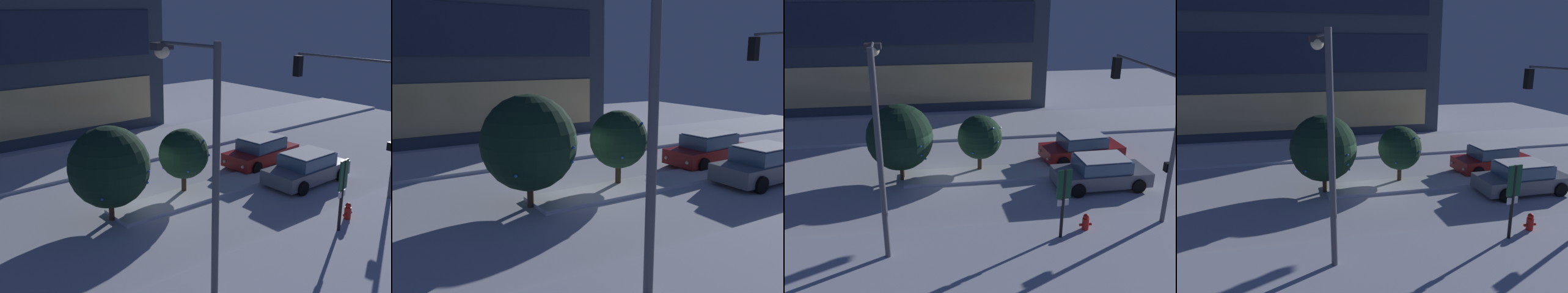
# 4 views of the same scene
# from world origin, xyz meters

# --- Properties ---
(ground) EXTENTS (52.00, 52.00, 0.00)m
(ground) POSITION_xyz_m (0.00, 0.00, 0.00)
(ground) COLOR silver
(curb_strip_near) EXTENTS (52.00, 5.20, 0.14)m
(curb_strip_near) POSITION_xyz_m (0.00, -7.67, 0.07)
(curb_strip_near) COLOR silver
(curb_strip_near) RESTS_ON ground
(curb_strip_far) EXTENTS (52.00, 5.20, 0.14)m
(curb_strip_far) POSITION_xyz_m (0.00, 7.67, 0.07)
(curb_strip_far) COLOR silver
(curb_strip_far) RESTS_ON ground
(median_strip) EXTENTS (9.00, 1.80, 0.14)m
(median_strip) POSITION_xyz_m (3.38, -0.19, 0.07)
(median_strip) COLOR silver
(median_strip) RESTS_ON ground
(car_near) EXTENTS (4.51, 2.16, 1.49)m
(car_near) POSITION_xyz_m (8.09, -2.17, 0.71)
(car_near) COLOR slate
(car_near) RESTS_ON ground
(car_far) EXTENTS (4.51, 2.28, 1.49)m
(car_far) POSITION_xyz_m (8.37, 1.05, 0.71)
(car_far) COLOR maroon
(car_far) RESTS_ON ground
(street_lamp_arched) EXTENTS (0.56, 2.52, 7.29)m
(street_lamp_arched) POSITION_xyz_m (-1.59, -5.96, 4.76)
(street_lamp_arched) COLOR #565960
(street_lamp_arched) RESTS_ON ground
(fire_hydrant) EXTENTS (0.48, 0.26, 0.80)m
(fire_hydrant) POSITION_xyz_m (5.87, -5.97, 0.38)
(fire_hydrant) COLOR red
(fire_hydrant) RESTS_ON ground
(parking_info_sign) EXTENTS (0.55, 0.14, 2.88)m
(parking_info_sign) POSITION_xyz_m (4.76, -6.36, 1.84)
(parking_info_sign) COLOR black
(parking_info_sign) RESTS_ON ground
(decorated_tree_median) EXTENTS (3.17, 3.21, 3.79)m
(decorated_tree_median) POSITION_xyz_m (-1.19, -0.05, 2.20)
(decorated_tree_median) COLOR #473323
(decorated_tree_median) RESTS_ON ground
(decorated_tree_left_of_median) EXTENTS (2.22, 2.23, 2.98)m
(decorated_tree_left_of_median) POSITION_xyz_m (2.70, 0.36, 1.86)
(decorated_tree_left_of_median) COLOR #473323
(decorated_tree_left_of_median) RESTS_ON ground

